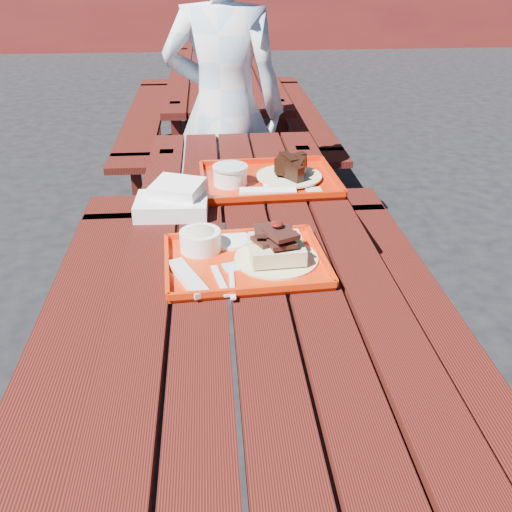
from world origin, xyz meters
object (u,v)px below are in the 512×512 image
(picnic_table_near, at_px, (252,307))
(near_tray, at_px, (244,251))
(picnic_table_far, at_px, (223,96))
(far_tray, at_px, (267,178))
(person, at_px, (225,111))

(picnic_table_near, distance_m, near_tray, 0.23)
(picnic_table_far, distance_m, near_tray, 2.86)
(far_tray, bearing_deg, picnic_table_far, 92.45)
(near_tray, bearing_deg, picnic_table_far, 89.48)
(picnic_table_near, bearing_deg, near_tray, -116.57)
(far_tray, bearing_deg, person, 98.96)
(near_tray, relative_size, person, 0.28)
(picnic_table_far, height_order, far_tray, far_tray)
(picnic_table_far, relative_size, far_tray, 4.59)
(picnic_table_far, xyz_separation_m, person, (-0.03, -1.45, 0.26))
(near_tray, bearing_deg, picnic_table_near, 63.43)
(picnic_table_near, height_order, near_tray, near_tray)
(near_tray, distance_m, far_tray, 0.60)
(far_tray, distance_m, person, 0.82)
(picnic_table_near, distance_m, far_tray, 0.58)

